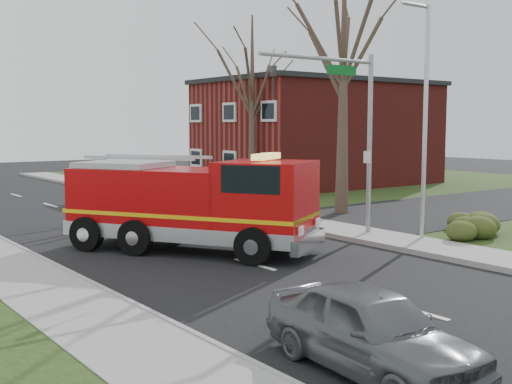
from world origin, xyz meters
TOP-DOWN VIEW (x-y plane):
  - ground at (0.00, 0.00)m, footprint 120.00×120.00m
  - sidewalk_right at (6.20, 0.00)m, footprint 2.40×80.00m
  - sidewalk_left at (-6.20, 0.00)m, footprint 2.40×80.00m
  - brick_building at (19.00, 18.00)m, footprint 15.40×10.40m
  - health_center_sign at (10.50, 12.50)m, footprint 0.12×2.00m
  - hedge_corner at (9.00, -1.00)m, footprint 2.80×2.00m
  - bare_tree_near at (9.50, 6.00)m, footprint 6.00×6.00m
  - bare_tree_far at (11.00, 15.00)m, footprint 5.25×5.25m
  - traffic_signal_mast at (5.21, 1.50)m, footprint 5.29×0.18m
  - streetlight_pole at (7.14, -0.50)m, footprint 1.48×0.16m
  - fire_engine at (-0.33, 2.96)m, footprint 6.67×8.45m
  - parked_car_maroon at (-3.48, -7.97)m, footprint 2.07×4.48m

SIDE VIEW (x-z plane):
  - ground at x=0.00m, z-range 0.00..0.00m
  - sidewalk_right at x=6.20m, z-range 0.00..0.15m
  - sidewalk_left at x=-6.20m, z-range 0.00..0.15m
  - hedge_corner at x=9.00m, z-range 0.13..1.03m
  - parked_car_maroon at x=-3.48m, z-range 0.00..1.48m
  - health_center_sign at x=10.50m, z-range 0.18..1.58m
  - fire_engine at x=-0.33m, z-range -0.16..3.15m
  - brick_building at x=19.00m, z-range 0.03..7.28m
  - streetlight_pole at x=7.14m, z-range 0.35..8.75m
  - traffic_signal_mast at x=5.21m, z-range 1.31..8.11m
  - bare_tree_far at x=11.00m, z-range 1.24..11.74m
  - bare_tree_near at x=9.50m, z-range 1.41..13.41m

